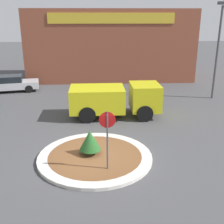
% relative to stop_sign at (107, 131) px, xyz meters
% --- Properties ---
extents(ground_plane, '(120.00, 120.00, 0.00)m').
position_rel_stop_sign_xyz_m(ground_plane, '(-0.51, 1.15, -1.77)').
color(ground_plane, '#474749').
extents(traffic_island, '(5.06, 5.06, 0.15)m').
position_rel_stop_sign_xyz_m(traffic_island, '(-0.51, 1.15, -1.69)').
color(traffic_island, beige).
rests_on(traffic_island, ground_plane).
extents(stop_sign, '(0.65, 0.07, 2.59)m').
position_rel_stop_sign_xyz_m(stop_sign, '(0.00, 0.00, 0.00)').
color(stop_sign, '#4C4C51').
rests_on(stop_sign, ground_plane).
extents(island_shrub, '(0.95, 0.95, 1.11)m').
position_rel_stop_sign_xyz_m(island_shrub, '(-0.72, 1.33, -0.96)').
color(island_shrub, brown).
rests_on(island_shrub, traffic_island).
extents(utility_truck, '(5.53, 2.40, 2.04)m').
position_rel_stop_sign_xyz_m(utility_truck, '(0.70, 6.63, -0.61)').
color(utility_truck, gold).
rests_on(utility_truck, ground_plane).
extents(storefront_building, '(15.73, 6.07, 6.63)m').
position_rel_stop_sign_xyz_m(storefront_building, '(0.99, 18.51, 1.55)').
color(storefront_building, brown).
rests_on(storefront_building, ground_plane).
extents(parked_sedan_silver, '(4.50, 2.52, 1.33)m').
position_rel_stop_sign_xyz_m(parked_sedan_silver, '(-7.48, 13.29, -1.10)').
color(parked_sedan_silver, '#B7B7BC').
rests_on(parked_sedan_silver, ground_plane).
extents(light_pole, '(0.70, 0.30, 6.95)m').
position_rel_stop_sign_xyz_m(light_pole, '(8.47, 10.37, 2.27)').
color(light_pole, '#4C4C51').
rests_on(light_pole, ground_plane).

